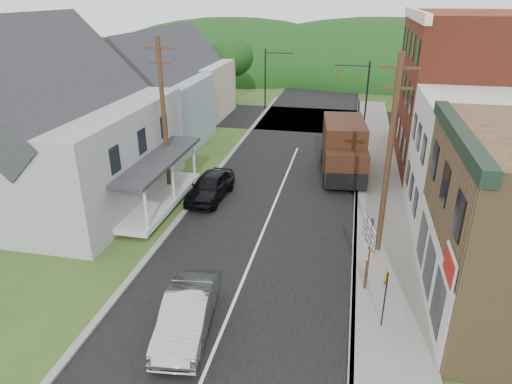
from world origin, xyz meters
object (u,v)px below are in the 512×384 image
Objects in this scene: dark_sedan at (210,186)px; delivery_van at (344,149)px; route_sign_cluster at (369,244)px; warning_sign at (385,290)px; silver_sedan at (186,316)px.

dark_sedan is 0.69× the size of delivery_van.
warning_sign is at bearing -88.29° from route_sign_cluster.
warning_sign is at bearing -88.71° from delivery_van.
dark_sedan is (-2.61, 11.19, 0.03)m from silver_sedan.
dark_sedan is 9.21m from delivery_van.
route_sign_cluster is (6.14, 3.81, 1.45)m from silver_sedan.
dark_sedan is at bearing 150.61° from warning_sign.
dark_sedan is 13.37m from warning_sign.
delivery_van is (4.76, 16.61, 1.05)m from silver_sedan.
silver_sedan is 7.37m from route_sign_cluster.
delivery_van reaches higher than warning_sign.
delivery_van is at bearing 82.48° from route_sign_cluster.
dark_sedan reaches higher than silver_sedan.
delivery_van is 12.88m from route_sign_cluster.
dark_sedan is at bearing 96.02° from silver_sedan.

